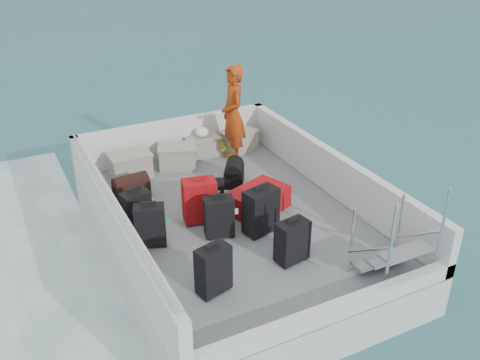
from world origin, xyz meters
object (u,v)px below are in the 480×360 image
(suitcase_4, at_px, (219,218))
(suitcase_8, at_px, (258,200))
(suitcase_1, at_px, (150,226))
(passenger, at_px, (233,115))
(crate_0, at_px, (131,166))
(crate_1, at_px, (177,157))
(suitcase_0, at_px, (213,271))
(suitcase_2, at_px, (137,210))
(suitcase_5, at_px, (200,201))
(crate_3, at_px, (240,141))
(suitcase_7, at_px, (261,211))
(crate_2, at_px, (203,147))
(suitcase_6, at_px, (292,242))

(suitcase_4, xyz_separation_m, suitcase_8, (0.82, 0.38, -0.12))
(suitcase_1, xyz_separation_m, passenger, (2.16, 1.89, 0.57))
(crate_0, relative_size, crate_1, 1.05)
(suitcase_0, distance_m, suitcase_2, 1.82)
(suitcase_0, bearing_deg, suitcase_5, 57.56)
(crate_3, bearing_deg, passenger, -131.39)
(suitcase_8, relative_size, crate_1, 1.41)
(suitcase_7, bearing_deg, crate_2, 70.03)
(passenger, bearing_deg, suitcase_1, -39.02)
(suitcase_6, xyz_separation_m, suitcase_7, (-0.02, 0.78, 0.04))
(suitcase_6, height_order, suitcase_7, suitcase_7)
(suitcase_1, height_order, suitcase_7, suitcase_7)
(suitcase_8, bearing_deg, crate_1, -4.23)
(suitcase_6, bearing_deg, crate_0, 99.83)
(crate_3, bearing_deg, suitcase_7, -110.90)
(suitcase_5, distance_m, passenger, 2.17)
(passenger, bearing_deg, crate_0, -87.13)
(suitcase_1, height_order, crate_1, suitcase_1)
(crate_1, bearing_deg, suitcase_8, -74.33)
(suitcase_8, bearing_deg, passenger, -34.19)
(suitcase_1, xyz_separation_m, suitcase_5, (0.83, 0.27, 0.03))
(suitcase_2, height_order, crate_1, suitcase_2)
(suitcase_1, bearing_deg, crate_2, 73.00)
(suitcase_4, bearing_deg, suitcase_2, 156.55)
(suitcase_2, bearing_deg, crate_2, 34.58)
(suitcase_8, height_order, passenger, passenger)
(suitcase_0, distance_m, crate_0, 3.40)
(suitcase_8, bearing_deg, crate_3, -39.64)
(suitcase_1, bearing_deg, crate_0, 100.57)
(suitcase_8, relative_size, crate_0, 1.35)
(suitcase_2, xyz_separation_m, crate_0, (0.39, 1.61, -0.09))
(suitcase_7, distance_m, suitcase_8, 0.62)
(crate_2, distance_m, passenger, 0.92)
(suitcase_5, height_order, crate_3, suitcase_5)
(suitcase_2, relative_size, crate_3, 0.96)
(suitcase_1, bearing_deg, suitcase_4, 6.58)
(suitcase_0, xyz_separation_m, suitcase_7, (1.13, 0.89, 0.02))
(suitcase_5, bearing_deg, suitcase_8, 3.99)
(crate_3, bearing_deg, suitcase_4, -122.46)
(crate_2, bearing_deg, suitcase_6, -94.43)
(suitcase_6, distance_m, crate_1, 3.27)
(suitcase_4, relative_size, crate_1, 0.96)
(passenger, bearing_deg, suitcase_0, -20.07)
(suitcase_2, distance_m, suitcase_7, 1.75)
(suitcase_2, height_order, crate_0, suitcase_2)
(suitcase_5, bearing_deg, crate_2, 76.67)
(crate_3, bearing_deg, suitcase_0, -121.15)
(suitcase_0, relative_size, suitcase_4, 1.06)
(suitcase_1, distance_m, passenger, 2.93)
(crate_2, relative_size, crate_3, 0.95)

